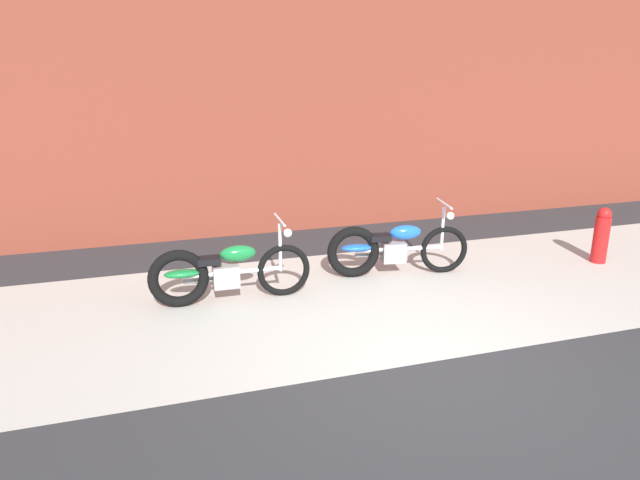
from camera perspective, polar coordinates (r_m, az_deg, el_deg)
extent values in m
plane|color=#2D2D30|center=(5.97, 10.36, -11.85)|extent=(80.00, 80.00, 0.00)
cube|color=#B2ADA3|center=(7.40, 4.15, -5.66)|extent=(36.00, 3.50, 0.01)
cube|color=brown|center=(10.11, -2.88, 15.92)|extent=(36.00, 0.50, 5.30)
torus|color=black|center=(7.34, -3.60, -3.01)|extent=(0.68, 0.09, 0.68)
torus|color=black|center=(7.19, -13.79, -3.73)|extent=(0.73, 0.14, 0.73)
cylinder|color=silver|center=(7.22, -8.65, -3.17)|extent=(1.24, 0.08, 0.06)
cube|color=#99999E|center=(7.23, -9.27, -3.53)|extent=(0.32, 0.23, 0.28)
ellipsoid|color=#197A38|center=(7.15, -8.10, -1.32)|extent=(0.44, 0.20, 0.20)
ellipsoid|color=#197A38|center=(7.17, -13.43, -3.25)|extent=(0.44, 0.19, 0.10)
cube|color=black|center=(7.14, -10.94, -2.02)|extent=(0.28, 0.21, 0.08)
cylinder|color=silver|center=(7.23, -3.96, -0.73)|extent=(0.04, 0.04, 0.62)
cylinder|color=silver|center=(7.13, -4.02, 2.02)|extent=(0.04, 0.58, 0.03)
sphere|color=white|center=(7.20, -3.21, 0.70)|extent=(0.11, 0.11, 0.11)
cylinder|color=silver|center=(7.38, -11.24, -3.87)|extent=(0.55, 0.07, 0.06)
torus|color=black|center=(8.30, 12.14, -0.94)|extent=(0.68, 0.19, 0.68)
torus|color=black|center=(7.95, 3.31, -1.20)|extent=(0.74, 0.25, 0.73)
cylinder|color=silver|center=(8.10, 7.83, -0.88)|extent=(1.23, 0.25, 0.06)
cube|color=#99999E|center=(8.09, 7.27, -1.18)|extent=(0.35, 0.27, 0.28)
ellipsoid|color=blue|center=(8.05, 8.45, 0.77)|extent=(0.46, 0.26, 0.20)
ellipsoid|color=blue|center=(7.94, 3.67, -0.77)|extent=(0.46, 0.25, 0.10)
cube|color=black|center=(7.97, 5.94, 0.25)|extent=(0.31, 0.24, 0.08)
cylinder|color=silver|center=(8.20, 12.01, 1.10)|extent=(0.05, 0.05, 0.62)
cylinder|color=silver|center=(8.11, 12.17, 3.55)|extent=(0.12, 0.58, 0.03)
sphere|color=white|center=(8.19, 12.75, 2.34)|extent=(0.11, 0.11, 0.11)
cylinder|color=silver|center=(8.19, 5.36, -1.46)|extent=(0.55, 0.15, 0.06)
cylinder|color=red|center=(9.50, 25.98, 0.03)|extent=(0.22, 0.22, 0.70)
sphere|color=red|center=(9.40, 26.29, 2.30)|extent=(0.20, 0.20, 0.20)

